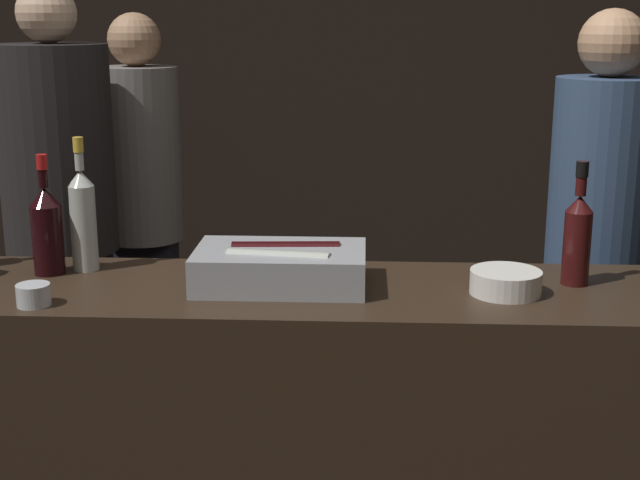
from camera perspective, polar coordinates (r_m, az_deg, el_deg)
wall_back_chalkboard at (r=4.47m, az=1.49°, el=10.82°), size 6.40×0.06×2.80m
bar_counter at (r=2.49m, az=-0.03°, el=-13.97°), size 2.31×0.52×0.99m
ice_bin_with_bottles at (r=2.30m, az=-2.54°, el=-1.66°), size 0.44×0.27×0.11m
bowl_white at (r=2.29m, az=11.80°, el=-2.61°), size 0.18×0.18×0.06m
candle_votive at (r=2.26m, az=-17.87°, el=-3.36°), size 0.08×0.08×0.05m
red_wine_bottle_tall at (r=2.50m, az=-17.08°, el=0.75°), size 0.08×0.08×0.33m
red_wine_bottle_black_foil at (r=2.39m, az=16.16°, el=0.32°), size 0.07×0.07×0.32m
rose_wine_bottle at (r=2.50m, az=-14.93°, el=1.45°), size 0.07×0.07×0.37m
person_in_hoodie at (r=3.74m, az=-11.32°, el=2.75°), size 0.33×0.33×1.68m
person_blond_tee at (r=3.04m, az=17.29°, el=-0.11°), size 0.33×0.33×1.69m
person_grey_polo at (r=3.40m, az=-16.27°, el=2.09°), size 0.41×0.41×1.78m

